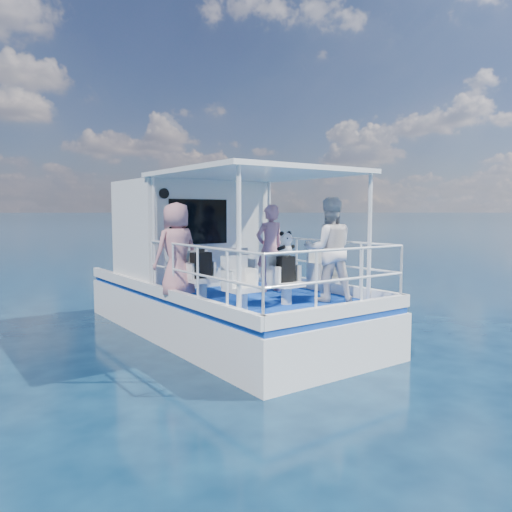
{
  "coord_description": "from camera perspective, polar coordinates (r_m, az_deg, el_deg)",
  "views": [
    {
      "loc": [
        -5.22,
        -7.58,
        2.46
      ],
      "look_at": [
        -0.13,
        -0.4,
        1.67
      ],
      "focal_mm": 35.0,
      "sensor_mm": 36.0,
      "label": 1
    }
  ],
  "objects": [
    {
      "name": "canopy",
      "position": [
        9.06,
        -0.05,
        9.44
      ],
      "size": [
        3.0,
        3.2,
        0.08
      ],
      "primitive_type": "cube",
      "color": "white",
      "rests_on": "cabin"
    },
    {
      "name": "backpack_center",
      "position": [
        8.35,
        3.44,
        -1.51
      ],
      "size": [
        0.29,
        0.16,
        0.43
      ],
      "primitive_type": "cube",
      "color": "black",
      "rests_on": "seat_center_aft"
    },
    {
      "name": "panda",
      "position": [
        8.32,
        3.38,
        1.39
      ],
      "size": [
        0.27,
        0.22,
        0.41
      ],
      "primitive_type": null,
      "color": "white",
      "rests_on": "backpack_center"
    },
    {
      "name": "passenger_stbd_fwd",
      "position": [
        9.65,
        1.6,
        0.88
      ],
      "size": [
        0.63,
        0.43,
        1.69
      ],
      "primitive_type": "imported",
      "rotation": [
        0.0,
        0.0,
        3.1
      ],
      "color": "#CB8399",
      "rests_on": "deck"
    },
    {
      "name": "seat_center_fwd",
      "position": [
        9.46,
        -1.45,
        -3.19
      ],
      "size": [
        0.48,
        0.46,
        0.38
      ],
      "primitive_type": "cube",
      "color": "silver",
      "rests_on": "deck"
    },
    {
      "name": "deck",
      "position": [
        10.17,
        -3.97,
        -3.99
      ],
      "size": [
        2.9,
        6.9,
        0.1
      ],
      "primitive_type": "cube",
      "color": "navy",
      "rests_on": "hull"
    },
    {
      "name": "seat_center_aft",
      "position": [
        8.43,
        3.5,
        -4.23
      ],
      "size": [
        0.48,
        0.46,
        0.38
      ],
      "primitive_type": "cube",
      "color": "silver",
      "rests_on": "deck"
    },
    {
      "name": "cabin",
      "position": [
        11.18,
        -7.48,
        2.73
      ],
      "size": [
        2.85,
        2.0,
        2.2
      ],
      "primitive_type": "cube",
      "color": "white",
      "rests_on": "deck"
    },
    {
      "name": "railings",
      "position": [
        8.79,
        1.36,
        -1.78
      ],
      "size": [
        2.84,
        3.59,
        1.0
      ],
      "primitive_type": null,
      "color": "white",
      "rests_on": "deck"
    },
    {
      "name": "hull",
      "position": [
        10.33,
        -3.94,
        -8.65
      ],
      "size": [
        3.0,
        7.0,
        1.6
      ],
      "primitive_type": "cube",
      "color": "white",
      "rests_on": "ground"
    },
    {
      "name": "seat_stbd_aft",
      "position": [
        9.01,
        7.97,
        -3.65
      ],
      "size": [
        0.48,
        0.46,
        0.38
      ],
      "primitive_type": "cube",
      "color": "silver",
      "rests_on": "deck"
    },
    {
      "name": "seat_stbd_fwd",
      "position": [
        9.99,
        2.85,
        -2.75
      ],
      "size": [
        0.48,
        0.46,
        0.38
      ],
      "primitive_type": "cube",
      "color": "silver",
      "rests_on": "deck"
    },
    {
      "name": "passenger_stbd_aft",
      "position": [
        8.73,
        8.34,
        0.73
      ],
      "size": [
        1.09,
        1.01,
        1.8
      ],
      "primitive_type": "imported",
      "rotation": [
        0.0,
        0.0,
        2.64
      ],
      "color": "white",
      "rests_on": "deck"
    },
    {
      "name": "seat_port_fwd",
      "position": [
        9.0,
        -6.22,
        -3.65
      ],
      "size": [
        0.48,
        0.46,
        0.38
      ],
      "primitive_type": "cube",
      "color": "silver",
      "rests_on": "deck"
    },
    {
      "name": "canopy_posts",
      "position": [
        9.01,
        0.13,
        2.21
      ],
      "size": [
        2.77,
        2.97,
        2.2
      ],
      "color": "white",
      "rests_on": "deck"
    },
    {
      "name": "ground",
      "position": [
        9.52,
        -0.75,
        -9.84
      ],
      "size": [
        2000.0,
        2000.0,
        0.0
      ],
      "primitive_type": "plane",
      "color": "black",
      "rests_on": "ground"
    },
    {
      "name": "seat_port_aft",
      "position": [
        7.9,
        -1.61,
        -4.84
      ],
      "size": [
        0.48,
        0.46,
        0.38
      ],
      "primitive_type": "cube",
      "color": "silver",
      "rests_on": "deck"
    },
    {
      "name": "backpack_port",
      "position": [
        8.9,
        -6.3,
        -1.04
      ],
      "size": [
        0.35,
        0.19,
        0.45
      ],
      "primitive_type": "cube",
      "color": "black",
      "rests_on": "seat_port_fwd"
    },
    {
      "name": "compact_camera",
      "position": [
        8.88,
        -6.28,
        0.62
      ],
      "size": [
        0.11,
        0.06,
        0.06
      ],
      "primitive_type": "cube",
      "color": "black",
      "rests_on": "backpack_port"
    },
    {
      "name": "passenger_port_fwd",
      "position": [
        9.0,
        -9.07,
        0.61
      ],
      "size": [
        0.68,
        0.51,
        1.72
      ],
      "primitive_type": "imported",
      "rotation": [
        0.0,
        0.0,
        3.23
      ],
      "color": "#CE858C",
      "rests_on": "deck"
    }
  ]
}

